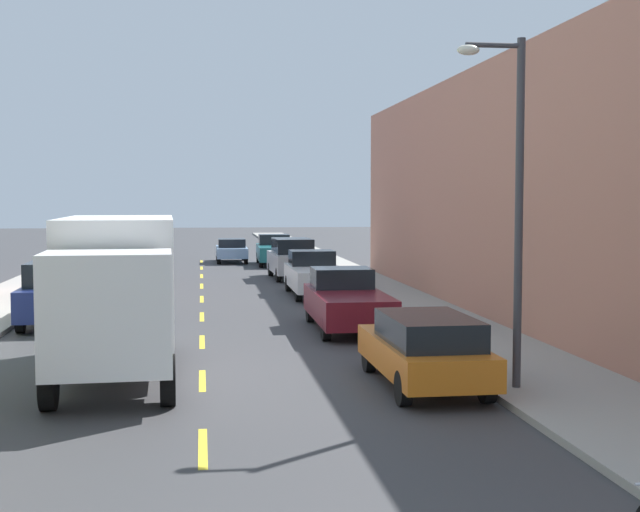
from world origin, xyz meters
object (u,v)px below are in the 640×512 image
at_px(delivery_box_truck, 117,287).
at_px(parked_suv_silver, 292,258).
at_px(parked_pickup_teal, 275,251).
at_px(parked_wagon_orange, 425,348).
at_px(parked_wagon_charcoal, 134,246).
at_px(parked_suv_navy, 59,292).
at_px(parked_pickup_white, 315,275).
at_px(street_lamp, 512,187).
at_px(moving_sky_sedan, 232,250).
at_px(parked_pickup_burgundy, 347,301).
at_px(parked_wagon_red, 106,266).

relative_size(delivery_box_truck, parked_suv_silver, 1.54).
relative_size(delivery_box_truck, parked_pickup_teal, 1.40).
distance_m(parked_wagon_orange, parked_wagon_charcoal, 40.20).
bearing_deg(parked_suv_navy, parked_wagon_orange, -49.27).
bearing_deg(parked_wagon_orange, parked_pickup_white, 90.07).
bearing_deg(parked_wagon_charcoal, street_lamp, -75.75).
xyz_separation_m(parked_wagon_orange, moving_sky_sedan, (-2.67, 35.51, -0.05)).
distance_m(parked_pickup_burgundy, parked_pickup_white, 9.02).
bearing_deg(street_lamp, parked_suv_navy, 132.92).
distance_m(parked_suv_navy, parked_wagon_red, 12.56).
relative_size(parked_wagon_charcoal, parked_pickup_white, 0.89).
relative_size(parked_pickup_burgundy, parked_suv_silver, 1.09).
relative_size(delivery_box_truck, moving_sky_sedan, 1.67).
bearing_deg(parked_wagon_red, parked_pickup_white, -33.51).
bearing_deg(moving_sky_sedan, parked_pickup_white, -81.86).
bearing_deg(parked_pickup_burgundy, parked_pickup_white, 88.49).
relative_size(street_lamp, parked_suv_silver, 1.39).
distance_m(parked_pickup_burgundy, parked_pickup_teal, 25.17).
distance_m(parked_wagon_red, parked_wagon_charcoal, 16.51).
xyz_separation_m(parked_wagon_orange, parked_pickup_white, (-0.02, 16.99, 0.02)).
relative_size(parked_pickup_white, parked_suv_silver, 1.09).
relative_size(delivery_box_truck, parked_wagon_charcoal, 1.58).
height_order(parked_pickup_burgundy, moving_sky_sedan, parked_pickup_burgundy).
xyz_separation_m(parked_pickup_burgundy, parked_pickup_white, (0.24, 9.02, 0.00)).
distance_m(parked_suv_navy, parked_pickup_teal, 24.50).
xyz_separation_m(street_lamp, parked_pickup_teal, (-1.72, 33.98, -3.23)).
xyz_separation_m(street_lamp, delivery_box_truck, (-7.76, 2.94, -2.13)).
bearing_deg(parked_suv_navy, delivery_box_truck, -72.90).
distance_m(parked_suv_navy, parked_suv_silver, 16.55).
height_order(parked_pickup_white, parked_pickup_teal, same).
xyz_separation_m(delivery_box_truck, parked_wagon_orange, (6.28, -2.10, -1.12)).
relative_size(parked_wagon_red, parked_pickup_teal, 0.88).
bearing_deg(parked_pickup_burgundy, parked_wagon_red, 119.73).
height_order(parked_wagon_charcoal, parked_pickup_white, parked_pickup_white).
distance_m(parked_suv_silver, moving_sky_sedan, 11.48).
distance_m(parked_wagon_orange, parked_wagon_red, 24.34).
bearing_deg(street_lamp, parked_wagon_red, 113.33).
relative_size(parked_pickup_white, moving_sky_sedan, 1.18).
bearing_deg(parked_wagon_orange, parked_suv_silver, 90.37).
height_order(parked_wagon_red, parked_wagon_charcoal, same).
xyz_separation_m(delivery_box_truck, parked_suv_navy, (-2.48, 8.07, -0.94)).
relative_size(parked_suv_navy, parked_wagon_charcoal, 1.02).
xyz_separation_m(parked_wagon_red, parked_pickup_teal, (8.44, 10.41, 0.02)).
height_order(street_lamp, parked_pickup_white, street_lamp).
xyz_separation_m(parked_wagon_red, parked_pickup_burgundy, (8.43, -14.76, 0.02)).
xyz_separation_m(parked_suv_silver, parked_pickup_teal, (-0.09, 8.83, -0.16)).
relative_size(parked_wagon_red, parked_pickup_white, 0.89).
bearing_deg(parked_pickup_burgundy, delivery_box_truck, -135.71).
bearing_deg(parked_pickup_white, delivery_box_truck, -112.80).
distance_m(street_lamp, delivery_box_truck, 8.56).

